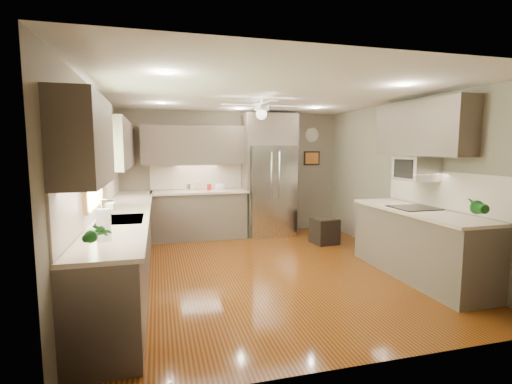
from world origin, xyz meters
name	(u,v)px	position (x,y,z in m)	size (l,w,h in m)	color
floor	(267,270)	(0.00, 0.00, 0.00)	(5.00, 5.00, 0.00)	#4C1C0A
ceiling	(267,95)	(0.00, 0.00, 2.50)	(5.00, 5.00, 0.00)	white
wall_back	(233,173)	(0.00, 2.50, 1.25)	(4.50, 4.50, 0.00)	#696050
wall_front	(359,215)	(0.00, -2.50, 1.25)	(4.50, 4.50, 0.00)	#696050
wall_left	(97,189)	(-2.25, 0.00, 1.25)	(5.00, 5.00, 0.00)	#696050
wall_right	(404,181)	(2.25, 0.00, 1.25)	(5.00, 5.00, 0.00)	#696050
canister_b	(188,187)	(-0.93, 2.19, 1.01)	(0.09, 0.09, 0.13)	silver
canister_c	(199,186)	(-0.72, 2.26, 1.03)	(0.10, 0.10, 0.17)	#BAAB8C
canister_d	(209,187)	(-0.52, 2.25, 1.00)	(0.08, 0.08, 0.12)	maroon
soap_bottle	(111,206)	(-2.07, -0.14, 1.04)	(0.09, 0.09, 0.21)	white
potted_plant_left	(98,234)	(-1.96, -1.98, 1.10)	(0.17, 0.11, 0.32)	#18551B
potted_plant_right	(478,207)	(1.93, -1.73, 1.12)	(0.19, 0.16, 0.35)	#18551B
bowl	(220,189)	(-0.31, 2.19, 0.97)	(0.21, 0.21, 0.05)	#BAAB8C
left_run	(125,244)	(-1.95, 0.15, 0.48)	(0.65, 4.70, 1.45)	#4E4339
back_run	(200,214)	(-0.72, 2.20, 0.48)	(1.85, 0.65, 1.45)	#4E4339
uppers	(208,141)	(-0.74, 0.71, 1.87)	(4.50, 4.70, 0.95)	#4E4339
window	(91,167)	(-2.22, -0.50, 1.55)	(0.05, 1.12, 0.92)	#BFF2B2
sink	(121,222)	(-1.93, -0.50, 0.91)	(0.50, 0.70, 0.32)	silver
refrigerator	(270,177)	(0.70, 2.16, 1.19)	(1.06, 0.75, 2.45)	silver
right_run	(418,242)	(1.93, -0.80, 0.48)	(0.70, 2.20, 1.45)	#4E4339
microwave	(416,168)	(2.03, -0.55, 1.48)	(0.43, 0.55, 0.34)	silver
ceiling_fan	(261,109)	(0.00, 0.30, 2.33)	(1.18, 1.18, 0.32)	white
recessed_lights	(257,99)	(-0.04, 0.40, 2.49)	(2.84, 3.14, 0.01)	white
wall_clock	(312,135)	(1.75, 2.48, 2.05)	(0.30, 0.03, 0.30)	white
framed_print	(312,158)	(1.75, 2.48, 1.55)	(0.36, 0.03, 0.30)	black
stool	(324,231)	(1.47, 1.18, 0.24)	(0.47, 0.47, 0.49)	black
paper_towel	(104,225)	(-1.98, -1.54, 1.08)	(0.13, 0.13, 0.32)	white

